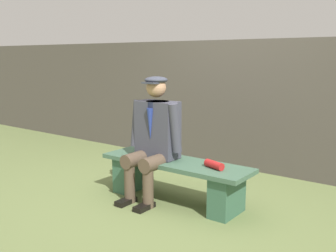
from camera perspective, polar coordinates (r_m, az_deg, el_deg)
ground_plane at (r=4.16m, az=1.01°, el=-10.74°), size 30.00×30.00×0.00m
bench at (r=4.08m, az=1.02°, el=-7.21°), size 1.62×0.47×0.43m
seated_man at (r=4.05m, az=-2.09°, el=-1.25°), size 0.62×0.61×1.28m
rolled_magazine at (r=3.77m, az=6.68°, el=-5.58°), size 0.22×0.14×0.07m
stadium_wall at (r=5.31m, az=11.22°, el=3.01°), size 12.00×0.24×1.69m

